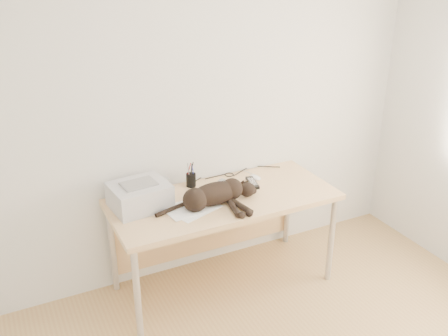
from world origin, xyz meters
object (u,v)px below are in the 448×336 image
desk (218,208)px  pen_cup (191,180)px  cat (213,196)px  printer (140,195)px  mouse (255,176)px  mug (163,185)px

desk → pen_cup: (-0.14, 0.18, 0.18)m
desk → cat: cat is taller
desk → cat: size_ratio=2.16×
printer → pen_cup: (0.43, 0.14, -0.03)m
desk → cat: (-0.12, -0.16, 0.21)m
printer → mouse: printer is taller
mouse → pen_cup: bearing=154.6°
pen_cup → desk: bearing=-52.7°
mug → mouse: (0.70, -0.10, -0.03)m
desk → mug: (-0.35, 0.19, 0.18)m
pen_cup → mouse: (0.49, -0.09, -0.03)m
cat → mug: size_ratio=7.31×
cat → pen_cup: pen_cup is taller
mug → pen_cup: 0.21m
mouse → desk: bearing=179.2°
cat → mouse: bearing=26.1°
mug → pen_cup: (0.21, -0.01, 0.00)m
cat → pen_cup: (-0.02, 0.34, -0.02)m
cat → mug: 0.43m
desk → mouse: mouse is taller
desk → printer: size_ratio=3.96×
cat → mouse: (0.48, 0.25, -0.06)m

